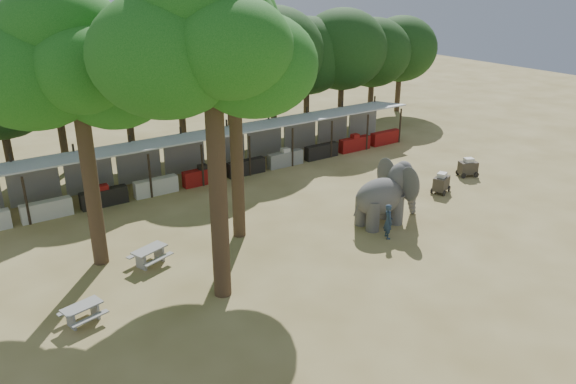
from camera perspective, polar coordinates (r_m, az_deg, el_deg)
ground at (r=23.12m, az=9.16°, el=-7.88°), size 100.00×100.00×0.00m
vendor_stalls at (r=33.13m, az=-7.24°, el=3.69°), size 28.00×2.99×2.80m
yard_tree_left at (r=22.32m, az=-21.38°, el=12.26°), size 7.10×6.90×11.02m
yard_tree_center at (r=18.51m, az=-8.53°, el=14.98°), size 7.10×6.90×12.04m
yard_tree_back at (r=23.48m, az=-6.15°, el=14.81°), size 7.10×6.90×11.36m
backdrop_trees at (r=36.69m, az=-11.38°, el=12.16°), size 46.46×5.95×8.33m
elephant at (r=26.89m, az=10.07°, el=-0.18°), size 3.77×2.90×2.90m
handler at (r=25.53m, az=10.15°, el=-2.94°), size 0.60×0.70×1.63m
picnic_table_near at (r=20.79m, az=-20.15°, el=-11.31°), size 1.56×1.46×0.66m
picnic_table_far at (r=23.76m, az=-13.86°, el=-6.13°), size 1.78×1.69×0.72m
cart_front at (r=31.51m, az=15.30°, el=0.92°), size 1.35×1.14×1.12m
cart_back at (r=34.50m, az=17.81°, el=2.42°), size 1.32×1.11×1.10m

